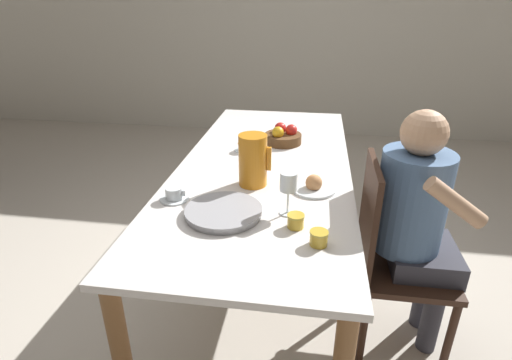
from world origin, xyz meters
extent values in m
plane|color=beige|center=(0.00, 0.00, 0.00)|extent=(20.00, 20.00, 0.00)
cube|color=beige|center=(0.00, 2.91, 1.30)|extent=(10.00, 0.06, 2.60)
cube|color=silver|center=(0.00, 0.00, 0.73)|extent=(0.91, 2.16, 0.03)
cylinder|color=brown|center=(-0.39, -1.02, 0.36)|extent=(0.07, 0.07, 0.71)
cylinder|color=brown|center=(-0.39, 1.02, 0.36)|extent=(0.07, 0.07, 0.71)
cylinder|color=brown|center=(0.39, 1.02, 0.36)|extent=(0.07, 0.07, 0.71)
cylinder|color=#331E14|center=(0.90, -0.21, 0.20)|extent=(0.04, 0.04, 0.40)
cylinder|color=#331E14|center=(0.90, -0.58, 0.20)|extent=(0.04, 0.04, 0.40)
cylinder|color=#331E14|center=(0.53, -0.21, 0.20)|extent=(0.04, 0.04, 0.40)
cylinder|color=#331E14|center=(0.53, -0.58, 0.20)|extent=(0.04, 0.04, 0.40)
cube|color=#331E14|center=(0.71, -0.39, 0.42)|extent=(0.42, 0.42, 0.03)
cube|color=#331E14|center=(0.52, -0.39, 0.69)|extent=(0.03, 0.39, 0.51)
cylinder|color=#33333D|center=(0.86, -0.28, 0.22)|extent=(0.09, 0.09, 0.43)
cylinder|color=#33333D|center=(0.86, -0.44, 0.22)|extent=(0.09, 0.09, 0.43)
cube|color=#33333D|center=(0.78, -0.36, 0.48)|extent=(0.30, 0.34, 0.11)
cylinder|color=#4C6B93|center=(0.69, -0.36, 0.75)|extent=(0.30, 0.30, 0.46)
sphere|color=tan|center=(0.69, -0.36, 1.07)|extent=(0.19, 0.19, 0.19)
cylinder|color=tan|center=(0.79, -0.57, 0.87)|extent=(0.25, 0.06, 0.20)
cylinder|color=orange|center=(-0.02, -0.27, 0.87)|extent=(0.13, 0.13, 0.25)
cube|color=orange|center=(0.05, -0.27, 0.88)|extent=(0.02, 0.02, 0.11)
cone|color=orange|center=(-0.08, -0.27, 0.97)|extent=(0.04, 0.04, 0.04)
cylinder|color=white|center=(0.16, -0.53, 0.75)|extent=(0.07, 0.07, 0.00)
cylinder|color=white|center=(0.16, -0.53, 0.80)|extent=(0.01, 0.01, 0.10)
cylinder|color=white|center=(0.16, -0.53, 0.89)|extent=(0.07, 0.07, 0.08)
cylinder|color=silver|center=(-0.35, -0.48, 0.75)|extent=(0.13, 0.13, 0.01)
cylinder|color=silver|center=(-0.35, -0.48, 0.78)|extent=(0.08, 0.08, 0.05)
cube|color=silver|center=(-0.30, -0.48, 0.78)|extent=(0.01, 0.01, 0.03)
cylinder|color=silver|center=(-0.14, 0.18, 0.75)|extent=(0.13, 0.13, 0.01)
cylinder|color=silver|center=(-0.14, 0.18, 0.78)|extent=(0.08, 0.08, 0.05)
cube|color=silver|center=(-0.09, 0.18, 0.78)|extent=(0.01, 0.01, 0.03)
cylinder|color=#9E9EA3|center=(-0.10, -0.58, 0.75)|extent=(0.32, 0.32, 0.02)
cylinder|color=#9E9EA3|center=(-0.10, -0.58, 0.77)|extent=(0.32, 0.32, 0.01)
cylinder|color=silver|center=(0.27, -0.29, 0.75)|extent=(0.21, 0.21, 0.01)
sphere|color=tan|center=(0.27, -0.29, 0.78)|extent=(0.08, 0.08, 0.08)
cylinder|color=gold|center=(0.29, -0.74, 0.77)|extent=(0.07, 0.07, 0.06)
cylinder|color=gold|center=(0.29, -0.74, 0.80)|extent=(0.07, 0.07, 0.01)
cylinder|color=gold|center=(0.20, -0.63, 0.77)|extent=(0.07, 0.07, 0.06)
cylinder|color=gold|center=(0.20, -0.63, 0.80)|extent=(0.07, 0.07, 0.01)
cylinder|color=brown|center=(0.07, 0.35, 0.77)|extent=(0.23, 0.23, 0.06)
sphere|color=red|center=(0.12, 0.36, 0.82)|extent=(0.07, 0.07, 0.07)
sphere|color=red|center=(0.05, 0.39, 0.82)|extent=(0.07, 0.07, 0.07)
sphere|color=gold|center=(0.04, 0.30, 0.82)|extent=(0.07, 0.07, 0.07)
camera|label=1|loc=(0.25, -1.99, 1.57)|focal=28.00mm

